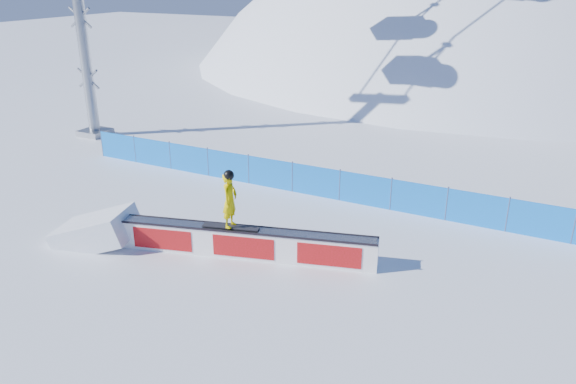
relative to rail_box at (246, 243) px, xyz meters
The scene contains 6 objects.
ground 1.12m from the rail_box, 100.43° to the left, with size 160.00×160.00×0.00m, color white.
snow_hill 46.80m from the rail_box, 90.25° to the left, with size 64.00×64.00×64.00m.
safety_fence 5.51m from the rail_box, 91.92° to the left, with size 22.05×0.05×1.30m.
rail_box is the anchor object (origin of this frame).
snow_ramp 5.00m from the rail_box, 164.62° to the right, with size 2.43×1.62×0.91m, color white, non-canonical shape.
snowboarder 1.45m from the rail_box, 164.62° to the right, with size 1.76×0.77×1.82m.
Camera 1 is at (8.29, -13.96, 8.16)m, focal length 35.00 mm.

